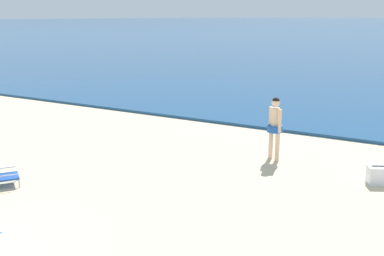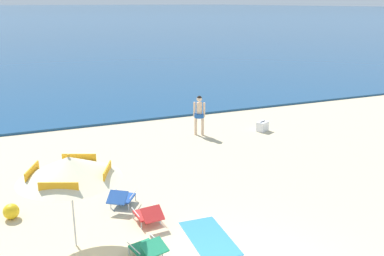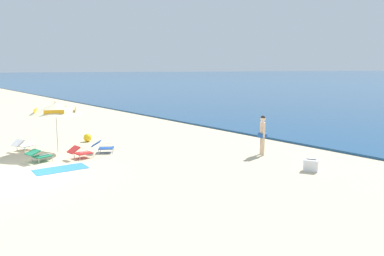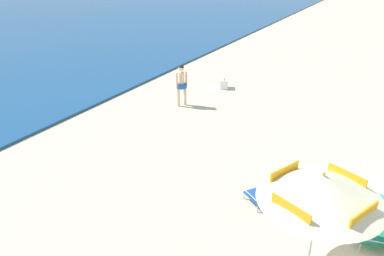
% 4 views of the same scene
% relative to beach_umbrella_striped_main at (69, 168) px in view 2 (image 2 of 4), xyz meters
% --- Properties ---
extents(ocean_water, '(800.00, 800.00, 0.10)m').
position_rel_beach_umbrella_striped_main_xyz_m(ocean_water, '(2.55, 409.32, -1.81)').
color(ocean_water, navy).
rests_on(ocean_water, ground).
extents(beach_umbrella_striped_main, '(2.58, 2.59, 2.17)m').
position_rel_beach_umbrella_striped_main_xyz_m(beach_umbrella_striped_main, '(0.00, 0.00, 0.00)').
color(beach_umbrella_striped_main, silver).
rests_on(beach_umbrella_striped_main, ground).
extents(lounge_chair_under_umbrella, '(0.93, 1.03, 0.52)m').
position_rel_beach_umbrella_striped_main_xyz_m(lounge_chair_under_umbrella, '(1.38, 1.43, -1.59)').
color(lounge_chair_under_umbrella, '#1E4799').
rests_on(lounge_chair_under_umbrella, ground).
extents(lounge_chair_beside_umbrella, '(0.63, 0.94, 0.52)m').
position_rel_beach_umbrella_striped_main_xyz_m(lounge_chair_beside_umbrella, '(1.78, 0.28, -1.59)').
color(lounge_chair_beside_umbrella, red).
rests_on(lounge_chair_beside_umbrella, ground).
extents(lounge_chair_spare_folded, '(0.72, 0.97, 0.50)m').
position_rel_beach_umbrella_striped_main_xyz_m(lounge_chair_spare_folded, '(1.33, -1.15, -1.58)').
color(lounge_chair_spare_folded, '#1E7F56').
rests_on(lounge_chair_spare_folded, ground).
extents(person_standing_near_shore, '(0.42, 0.40, 1.63)m').
position_rel_beach_umbrella_striped_main_xyz_m(person_standing_near_shore, '(5.83, 6.43, -0.91)').
color(person_standing_near_shore, beige).
rests_on(person_standing_near_shore, ground).
extents(cooler_box, '(0.60, 0.54, 0.43)m').
position_rel_beach_umbrella_striped_main_xyz_m(cooler_box, '(8.51, 5.90, -1.65)').
color(cooler_box, white).
rests_on(cooler_box, ground).
extents(beach_ball, '(0.40, 0.40, 0.40)m').
position_rel_beach_umbrella_striped_main_xyz_m(beach_ball, '(-1.31, 1.88, -1.66)').
color(beach_ball, yellow).
rests_on(beach_ball, ground).
extents(beach_towel, '(0.99, 1.84, 0.01)m').
position_rel_beach_umbrella_striped_main_xyz_m(beach_towel, '(2.87, -0.87, -1.85)').
color(beach_towel, '#3384BC').
rests_on(beach_towel, ground).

